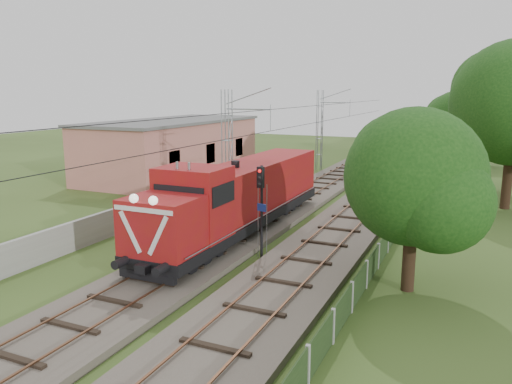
% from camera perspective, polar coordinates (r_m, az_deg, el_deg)
% --- Properties ---
extents(ground, '(140.00, 140.00, 0.00)m').
position_cam_1_polar(ground, '(21.64, -10.94, -10.19)').
color(ground, '#33481B').
rests_on(ground, ground).
extents(track_main, '(4.20, 70.00, 0.45)m').
position_cam_1_polar(track_main, '(27.25, -2.47, -5.00)').
color(track_main, '#6B6054').
rests_on(track_main, ground).
extents(track_side, '(4.20, 80.00, 0.45)m').
position_cam_1_polar(track_side, '(37.75, 13.37, -0.64)').
color(track_side, '#6B6054').
rests_on(track_side, ground).
extents(catenary, '(3.31, 70.00, 8.00)m').
position_cam_1_polar(catenary, '(32.16, -3.22, 4.57)').
color(catenary, gray).
rests_on(catenary, ground).
extents(boundary_wall, '(0.25, 40.00, 1.50)m').
position_cam_1_polar(boundary_wall, '(34.47, -8.41, -0.63)').
color(boundary_wall, '#9E9E99').
rests_on(boundary_wall, ground).
extents(station_building, '(8.40, 20.40, 5.22)m').
position_cam_1_polar(station_building, '(48.70, -9.33, 5.11)').
color(station_building, tan).
rests_on(station_building, ground).
extents(fence, '(0.12, 32.00, 1.20)m').
position_cam_1_polar(fence, '(21.01, 12.48, -9.17)').
color(fence, black).
rests_on(fence, ground).
extents(locomotive, '(3.06, 17.48, 4.44)m').
position_cam_1_polar(locomotive, '(27.31, -1.89, -0.43)').
color(locomotive, black).
rests_on(locomotive, ground).
extents(coach_rake, '(2.96, 88.46, 3.43)m').
position_cam_1_polar(coach_rake, '(88.30, 19.96, 7.28)').
color(coach_rake, black).
rests_on(coach_rake, ground).
extents(signal_post, '(0.49, 0.39, 4.51)m').
position_cam_1_polar(signal_post, '(23.38, 0.58, -0.40)').
color(signal_post, black).
rests_on(signal_post, ground).
extents(tree_a, '(5.67, 5.40, 7.36)m').
position_cam_1_polar(tree_a, '(20.22, 17.81, 1.46)').
color(tree_a, '#3B2318').
rests_on(tree_a, ground).
extents(tree_c, '(6.18, 5.88, 8.01)m').
position_cam_1_polar(tree_c, '(45.44, 22.27, 6.96)').
color(tree_c, '#3B2318').
rests_on(tree_c, ground).
extents(tree_d, '(6.37, 6.06, 8.25)m').
position_cam_1_polar(tree_d, '(58.93, 25.04, 7.74)').
color(tree_d, '#3B2318').
rests_on(tree_d, ground).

